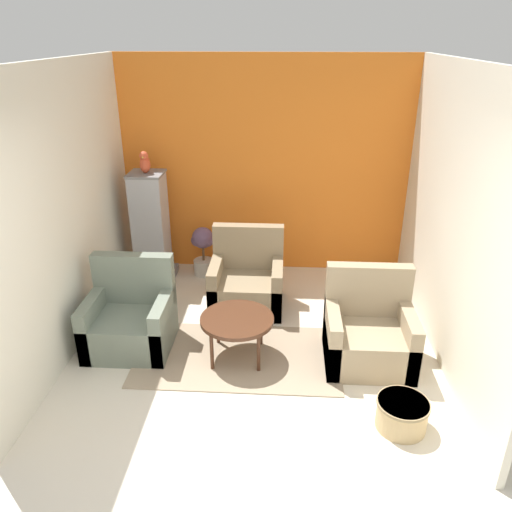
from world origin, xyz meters
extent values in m
plane|color=beige|center=(0.00, 0.00, 0.00)|extent=(20.00, 20.00, 0.00)
cube|color=orange|center=(0.00, 3.62, 1.38)|extent=(3.76, 0.06, 2.76)
cube|color=silver|center=(-1.85, 1.80, 1.38)|extent=(0.06, 3.59, 2.76)
cube|color=silver|center=(1.85, 1.80, 1.38)|extent=(0.06, 3.59, 2.76)
cube|color=gray|center=(-0.16, 1.47, 0.01)|extent=(2.02, 1.12, 0.01)
cylinder|color=#472819|center=(-0.16, 1.47, 0.43)|extent=(0.72, 0.72, 0.04)
cylinder|color=#472819|center=(-0.39, 1.25, 0.21)|extent=(0.04, 0.04, 0.41)
cylinder|color=#472819|center=(0.06, 1.25, 0.21)|extent=(0.04, 0.04, 0.41)
cylinder|color=#472819|center=(-0.39, 1.69, 0.21)|extent=(0.04, 0.04, 0.41)
cylinder|color=#472819|center=(0.06, 1.69, 0.21)|extent=(0.04, 0.04, 0.41)
cube|color=slate|center=(-1.27, 1.57, 0.19)|extent=(0.83, 0.72, 0.38)
cube|color=slate|center=(-1.27, 1.86, 0.65)|extent=(0.83, 0.14, 0.54)
cube|color=slate|center=(-1.62, 1.57, 0.29)|extent=(0.12, 0.72, 0.57)
cube|color=slate|center=(-0.91, 1.57, 0.29)|extent=(0.12, 0.72, 0.57)
cube|color=#9E896B|center=(1.11, 1.46, 0.19)|extent=(0.83, 0.72, 0.38)
cube|color=#9E896B|center=(1.11, 1.75, 0.65)|extent=(0.83, 0.14, 0.54)
cube|color=#9E896B|center=(0.76, 1.46, 0.29)|extent=(0.12, 0.72, 0.57)
cube|color=#9E896B|center=(1.47, 1.46, 0.29)|extent=(0.12, 0.72, 0.57)
cube|color=#8E7A5B|center=(-0.15, 2.47, 0.19)|extent=(0.83, 0.72, 0.38)
cube|color=#8E7A5B|center=(-0.15, 2.76, 0.65)|extent=(0.83, 0.14, 0.54)
cube|color=#8E7A5B|center=(-0.51, 2.47, 0.29)|extent=(0.12, 0.72, 0.57)
cube|color=#8E7A5B|center=(0.21, 2.47, 0.29)|extent=(0.12, 0.72, 0.57)
cube|color=slate|center=(-1.42, 3.15, 0.05)|extent=(0.52, 0.52, 0.10)
cube|color=#A8A8AD|center=(-1.42, 3.15, 0.74)|extent=(0.40, 0.40, 1.29)
cube|color=slate|center=(-1.42, 3.15, 1.40)|extent=(0.42, 0.42, 0.03)
ellipsoid|color=#D14C2D|center=(-1.42, 3.15, 1.52)|extent=(0.12, 0.16, 0.20)
sphere|color=#D14C2D|center=(-1.42, 3.13, 1.63)|extent=(0.11, 0.11, 0.11)
cone|color=gold|center=(-1.42, 3.08, 1.62)|extent=(0.05, 0.05, 0.05)
cone|color=#D14C2D|center=(-1.42, 3.22, 1.50)|extent=(0.06, 0.13, 0.17)
cylinder|color=beige|center=(-0.79, 3.31, 0.10)|extent=(0.27, 0.27, 0.20)
cylinder|color=brown|center=(-0.79, 3.31, 0.31)|extent=(0.03, 0.03, 0.22)
sphere|color=#664C6B|center=(-0.79, 3.31, 0.52)|extent=(0.28, 0.28, 0.28)
sphere|color=#664C6B|center=(-0.87, 3.34, 0.47)|extent=(0.17, 0.17, 0.17)
sphere|color=#664C6B|center=(-0.72, 3.29, 0.49)|extent=(0.15, 0.15, 0.15)
cylinder|color=tan|center=(1.27, 0.59, 0.13)|extent=(0.41, 0.41, 0.26)
cylinder|color=#957E57|center=(1.27, 0.59, 0.24)|extent=(0.43, 0.43, 0.02)
camera|label=1|loc=(0.28, -2.65, 2.98)|focal=35.00mm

